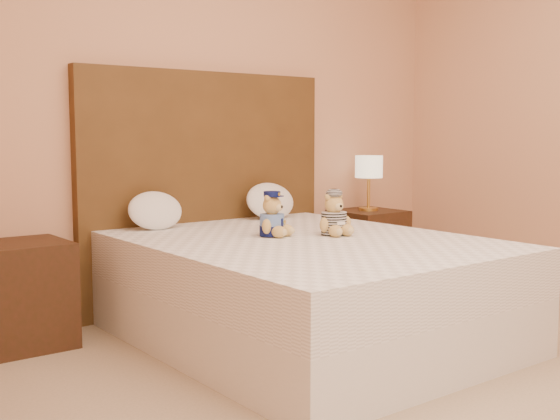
{
  "coord_description": "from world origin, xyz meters",
  "views": [
    {
      "loc": [
        -2.36,
        -1.66,
        1.11
      ],
      "look_at": [
        0.02,
        1.45,
        0.68
      ],
      "focal_mm": 45.0,
      "sensor_mm": 36.0,
      "label": 1
    }
  ],
  "objects_px": {
    "teddy_prisoner": "(334,214)",
    "pillow_left": "(155,209)",
    "nightstand_right": "(368,248)",
    "teddy_police": "(272,214)",
    "bed": "(306,289)",
    "lamp": "(369,170)",
    "nightstand_left": "(23,294)",
    "pillow_right": "(270,199)"
  },
  "relations": [
    {
      "from": "pillow_left",
      "to": "bed",
      "type": "bearing_deg",
      "value": -60.97
    },
    {
      "from": "nightstand_right",
      "to": "pillow_left",
      "type": "bearing_deg",
      "value": 179.0
    },
    {
      "from": "nightstand_right",
      "to": "bed",
      "type": "bearing_deg",
      "value": -147.38
    },
    {
      "from": "nightstand_left",
      "to": "nightstand_right",
      "type": "relative_size",
      "value": 1.0
    },
    {
      "from": "pillow_left",
      "to": "pillow_right",
      "type": "relative_size",
      "value": 0.94
    },
    {
      "from": "teddy_police",
      "to": "teddy_prisoner",
      "type": "relative_size",
      "value": 1.02
    },
    {
      "from": "nightstand_left",
      "to": "pillow_left",
      "type": "distance_m",
      "value": 0.88
    },
    {
      "from": "lamp",
      "to": "teddy_police",
      "type": "distance_m",
      "value": 1.48
    },
    {
      "from": "teddy_police",
      "to": "pillow_left",
      "type": "bearing_deg",
      "value": 99.76
    },
    {
      "from": "teddy_police",
      "to": "teddy_prisoner",
      "type": "distance_m",
      "value": 0.34
    },
    {
      "from": "teddy_police",
      "to": "nightstand_right",
      "type": "bearing_deg",
      "value": 4.36
    },
    {
      "from": "nightstand_right",
      "to": "pillow_left",
      "type": "height_order",
      "value": "pillow_left"
    },
    {
      "from": "nightstand_left",
      "to": "lamp",
      "type": "bearing_deg",
      "value": 0.0
    },
    {
      "from": "teddy_prisoner",
      "to": "pillow_left",
      "type": "relative_size",
      "value": 0.69
    },
    {
      "from": "bed",
      "to": "nightstand_left",
      "type": "xyz_separation_m",
      "value": [
        -1.25,
        0.8,
        -0.0
      ]
    },
    {
      "from": "teddy_police",
      "to": "nightstand_left",
      "type": "bearing_deg",
      "value": 131.82
    },
    {
      "from": "nightstand_left",
      "to": "lamp",
      "type": "height_order",
      "value": "lamp"
    },
    {
      "from": "bed",
      "to": "teddy_police",
      "type": "bearing_deg",
      "value": 115.21
    },
    {
      "from": "nightstand_left",
      "to": "pillow_right",
      "type": "distance_m",
      "value": 1.68
    },
    {
      "from": "nightstand_right",
      "to": "lamp",
      "type": "height_order",
      "value": "lamp"
    },
    {
      "from": "lamp",
      "to": "nightstand_left",
      "type": "bearing_deg",
      "value": 180.0
    },
    {
      "from": "nightstand_left",
      "to": "teddy_prisoner",
      "type": "distance_m",
      "value": 1.7
    },
    {
      "from": "nightstand_left",
      "to": "lamp",
      "type": "xyz_separation_m",
      "value": [
        2.5,
        0.0,
        0.57
      ]
    },
    {
      "from": "nightstand_right",
      "to": "teddy_prisoner",
      "type": "bearing_deg",
      "value": -142.83
    },
    {
      "from": "teddy_prisoner",
      "to": "pillow_left",
      "type": "bearing_deg",
      "value": 135.08
    },
    {
      "from": "bed",
      "to": "nightstand_right",
      "type": "xyz_separation_m",
      "value": [
        1.25,
        0.8,
        -0.0
      ]
    },
    {
      "from": "nightstand_right",
      "to": "teddy_police",
      "type": "distance_m",
      "value": 1.52
    },
    {
      "from": "bed",
      "to": "lamp",
      "type": "distance_m",
      "value": 1.59
    },
    {
      "from": "teddy_prisoner",
      "to": "pillow_right",
      "type": "relative_size",
      "value": 0.65
    },
    {
      "from": "pillow_left",
      "to": "lamp",
      "type": "bearing_deg",
      "value": -1.0
    },
    {
      "from": "bed",
      "to": "lamp",
      "type": "relative_size",
      "value": 5.0
    },
    {
      "from": "nightstand_right",
      "to": "teddy_prisoner",
      "type": "relative_size",
      "value": 2.32
    },
    {
      "from": "lamp",
      "to": "pillow_left",
      "type": "bearing_deg",
      "value": 179.0
    },
    {
      "from": "teddy_police",
      "to": "bed",
      "type": "bearing_deg",
      "value": -85.11
    },
    {
      "from": "nightstand_left",
      "to": "pillow_left",
      "type": "xyz_separation_m",
      "value": [
        0.79,
        0.03,
        0.4
      ]
    },
    {
      "from": "nightstand_right",
      "to": "pillow_left",
      "type": "relative_size",
      "value": 1.61
    },
    {
      "from": "bed",
      "to": "lamp",
      "type": "xyz_separation_m",
      "value": [
        1.25,
        0.8,
        0.57
      ]
    },
    {
      "from": "teddy_police",
      "to": "teddy_prisoner",
      "type": "height_order",
      "value": "teddy_police"
    },
    {
      "from": "teddy_prisoner",
      "to": "pillow_left",
      "type": "distance_m",
      "value": 1.06
    },
    {
      "from": "bed",
      "to": "nightstand_left",
      "type": "relative_size",
      "value": 3.64
    },
    {
      "from": "lamp",
      "to": "pillow_right",
      "type": "xyz_separation_m",
      "value": [
        -0.87,
        0.03,
        -0.17
      ]
    },
    {
      "from": "bed",
      "to": "teddy_prisoner",
      "type": "xyz_separation_m",
      "value": [
        0.21,
        0.01,
        0.39
      ]
    }
  ]
}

